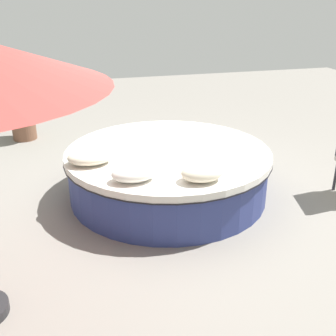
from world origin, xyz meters
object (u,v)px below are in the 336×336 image
(throw_pillow_0, at_px, (90,157))
(planter, at_px, (21,109))
(throw_pillow_2, at_px, (202,173))
(round_bed, at_px, (168,172))
(throw_pillow_1, at_px, (134,173))

(throw_pillow_0, relative_size, planter, 0.54)
(throw_pillow_0, height_order, throw_pillow_2, throw_pillow_2)
(round_bed, xyz_separation_m, throw_pillow_1, (-0.59, -0.79, 0.38))
(throw_pillow_0, distance_m, planter, 3.14)
(throw_pillow_0, bearing_deg, round_bed, 10.85)
(throw_pillow_0, xyz_separation_m, throw_pillow_2, (1.08, -0.79, 0.01))
(round_bed, xyz_separation_m, throw_pillow_2, (0.10, -0.98, 0.39))
(round_bed, relative_size, throw_pillow_1, 5.43)
(throw_pillow_2, bearing_deg, throw_pillow_1, 164.35)
(round_bed, relative_size, planter, 2.73)
(throw_pillow_0, distance_m, throw_pillow_2, 1.34)
(throw_pillow_1, bearing_deg, round_bed, 53.27)
(throw_pillow_2, xyz_separation_m, planter, (-1.98, 3.79, -0.16))
(throw_pillow_1, bearing_deg, throw_pillow_0, 123.49)
(round_bed, height_order, planter, planter)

